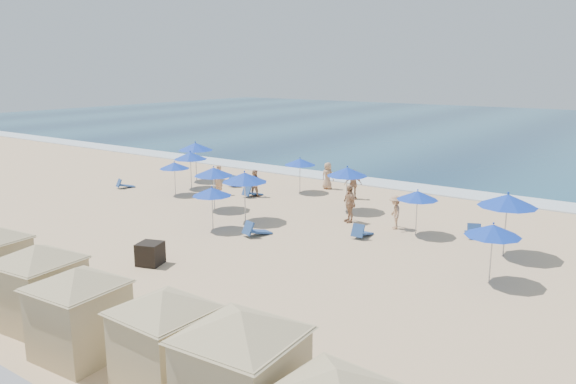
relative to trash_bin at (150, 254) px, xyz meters
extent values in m
plane|color=#D5B187|center=(1.66, 3.69, -0.44)|extent=(160.00, 160.00, 0.00)
cube|color=navy|center=(1.66, 58.69, -0.41)|extent=(160.00, 80.00, 0.06)
cube|color=white|center=(1.66, 19.19, -0.40)|extent=(160.00, 2.50, 0.08)
cube|color=black|center=(0.00, 0.00, 0.00)|extent=(1.11, 1.11, 0.87)
cube|color=tan|center=(1.51, -5.36, 0.56)|extent=(2.18, 2.18, 1.99)
cube|color=tan|center=(1.51, -5.36, 1.56)|extent=(2.29, 2.29, 0.08)
pyramid|color=tan|center=(1.51, -5.36, 2.05)|extent=(4.34, 4.34, 0.50)
cube|color=tan|center=(4.01, -5.75, 0.54)|extent=(2.09, 2.09, 1.96)
cube|color=tan|center=(4.01, -5.75, 1.52)|extent=(2.19, 2.19, 0.08)
pyramid|color=tan|center=(4.01, -5.75, 2.01)|extent=(4.28, 4.28, 0.49)
cube|color=tan|center=(6.93, -5.42, 0.53)|extent=(1.98, 1.98, 1.93)
cube|color=tan|center=(6.93, -5.42, 1.50)|extent=(2.07, 2.07, 0.08)
pyramid|color=tan|center=(6.93, -5.42, 1.98)|extent=(4.23, 4.23, 0.48)
cube|color=tan|center=(9.45, -5.62, 0.63)|extent=(2.26, 2.26, 2.13)
cube|color=tan|center=(9.45, -5.62, 1.69)|extent=(2.38, 2.38, 0.09)
pyramid|color=tan|center=(9.45, -5.62, 2.23)|extent=(4.66, 4.66, 0.53)
pyramid|color=tan|center=(11.87, -5.91, 1.90)|extent=(4.09, 4.09, 0.47)
cylinder|color=#A5A8AD|center=(-8.95, 10.98, 0.51)|extent=(0.05, 0.05, 1.89)
cone|color=#1035B0|center=(-8.95, 10.98, 1.62)|extent=(2.08, 2.08, 0.45)
sphere|color=#1035B0|center=(-8.95, 10.98, 1.90)|extent=(0.08, 0.08, 0.08)
cylinder|color=#A5A8AD|center=(-8.35, 9.08, 0.37)|extent=(0.04, 0.04, 1.62)
cone|color=#1035B0|center=(-8.35, 9.08, 1.33)|extent=(1.79, 1.79, 0.38)
sphere|color=#1035B0|center=(-8.35, 9.08, 1.57)|extent=(0.07, 0.07, 0.07)
cylinder|color=#A5A8AD|center=(-10.44, 12.92, 0.62)|extent=(0.06, 0.06, 2.11)
cone|color=#1035B0|center=(-10.44, 12.92, 1.87)|extent=(2.33, 2.33, 0.50)
sphere|color=#1035B0|center=(-10.44, 12.92, 2.17)|extent=(0.09, 0.09, 0.09)
cylinder|color=#A5A8AD|center=(-3.99, 7.82, 0.50)|extent=(0.05, 0.05, 1.88)
cone|color=#1035B0|center=(-3.99, 7.82, 1.61)|extent=(2.08, 2.08, 0.44)
sphere|color=#1035B0|center=(-3.99, 7.82, 1.89)|extent=(0.08, 0.08, 0.08)
cylinder|color=#A5A8AD|center=(-2.70, 14.01, 0.42)|extent=(0.05, 0.05, 1.72)
cone|color=#1035B0|center=(-2.70, 14.01, 1.44)|extent=(1.90, 1.90, 0.41)
sphere|color=#1035B0|center=(-2.70, 14.01, 1.69)|extent=(0.07, 0.07, 0.07)
cylinder|color=#A5A8AD|center=(-1.14, 7.00, 0.57)|extent=(0.05, 0.05, 2.02)
cone|color=#1035B0|center=(-1.14, 7.00, 1.77)|extent=(2.23, 2.23, 0.48)
sphere|color=#1035B0|center=(-1.14, 7.00, 2.06)|extent=(0.08, 0.08, 0.08)
cylinder|color=#A5A8AD|center=(-1.41, 4.97, 0.39)|extent=(0.04, 0.04, 1.66)
cone|color=#1035B0|center=(-1.41, 4.97, 1.38)|extent=(1.83, 1.83, 0.39)
sphere|color=#1035B0|center=(-1.41, 4.97, 1.62)|extent=(0.07, 0.07, 0.07)
cylinder|color=#A5A8AD|center=(1.92, 11.68, 0.53)|extent=(0.05, 0.05, 1.94)
cone|color=#1035B0|center=(1.92, 11.68, 1.68)|extent=(2.14, 2.14, 0.46)
sphere|color=#1035B0|center=(1.92, 11.68, 1.96)|extent=(0.08, 0.08, 0.08)
cylinder|color=#A5A8AD|center=(6.68, 9.75, 0.40)|extent=(0.04, 0.04, 1.68)
cone|color=#1035B0|center=(6.68, 9.75, 1.40)|extent=(1.86, 1.86, 0.40)
sphere|color=#1035B0|center=(6.68, 9.75, 1.64)|extent=(0.07, 0.07, 0.07)
cylinder|color=#A5A8AD|center=(10.73, 9.09, 0.62)|extent=(0.06, 0.06, 2.10)
cone|color=#1035B0|center=(10.73, 9.09, 1.86)|extent=(2.32, 2.32, 0.50)
sphere|color=#1035B0|center=(10.73, 9.09, 2.16)|extent=(0.09, 0.09, 0.09)
cylinder|color=#A5A8AD|center=(11.15, 5.79, 0.44)|extent=(0.05, 0.05, 1.76)
cone|color=#1035B0|center=(11.15, 5.79, 1.48)|extent=(1.94, 1.94, 0.42)
sphere|color=#1035B0|center=(11.15, 5.79, 1.74)|extent=(0.07, 0.07, 0.07)
cube|color=navy|center=(-12.33, 8.58, -0.29)|extent=(0.85, 1.17, 0.29)
cube|color=navy|center=(-12.49, 8.16, -0.08)|extent=(0.57, 0.45, 0.52)
cube|color=navy|center=(-6.97, 13.28, -0.26)|extent=(0.89, 1.43, 0.37)
cube|color=navy|center=(-7.09, 12.74, 0.01)|extent=(0.69, 0.49, 0.64)
cube|color=navy|center=(-4.31, 11.46, -0.27)|extent=(0.71, 1.27, 0.33)
cube|color=navy|center=(-4.37, 10.96, -0.03)|extent=(0.61, 0.40, 0.59)
cube|color=navy|center=(0.91, 5.47, -0.27)|extent=(0.93, 1.37, 0.35)
cube|color=navy|center=(0.76, 4.97, -0.01)|extent=(0.66, 0.50, 0.61)
cube|color=navy|center=(4.86, 8.08, -0.28)|extent=(0.60, 1.21, 0.33)
cube|color=navy|center=(4.88, 7.58, -0.04)|extent=(0.57, 0.35, 0.57)
cube|color=navy|center=(8.83, 11.07, -0.27)|extent=(1.03, 1.36, 0.34)
cube|color=navy|center=(9.04, 10.59, -0.02)|extent=(0.66, 0.54, 0.60)
imported|color=tan|center=(-6.27, 10.63, 0.45)|extent=(0.66, 0.45, 1.77)
imported|color=tan|center=(-4.19, 11.46, 0.37)|extent=(0.93, 0.82, 1.61)
imported|color=tan|center=(3.14, 9.83, 0.50)|extent=(1.17, 0.98, 1.87)
imported|color=tan|center=(5.47, 10.06, 0.37)|extent=(1.09, 1.19, 1.61)
imported|color=tan|center=(-1.84, 15.81, 0.40)|extent=(0.82, 0.54, 1.67)
imported|color=tan|center=(0.81, 14.33, 0.43)|extent=(1.03, 1.00, 1.73)
camera|label=1|loc=(16.36, -13.52, 6.99)|focal=35.00mm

